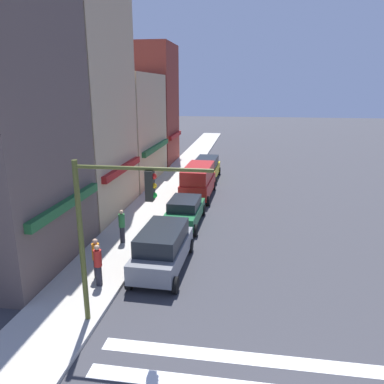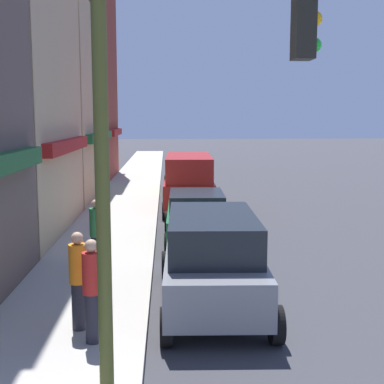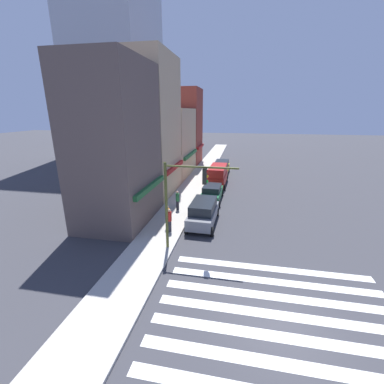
% 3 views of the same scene
% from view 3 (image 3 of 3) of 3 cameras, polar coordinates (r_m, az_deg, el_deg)
% --- Properties ---
extents(ground_plane, '(200.00, 200.00, 0.00)m').
position_cam_3_polar(ground_plane, '(12.79, 18.73, -26.28)').
color(ground_plane, '#38383D').
extents(sidewalk_left, '(120.00, 3.00, 0.15)m').
position_cam_3_polar(sidewalk_left, '(13.75, -16.78, -22.02)').
color(sidewalk_left, '#B2ADA3').
rests_on(sidewalk_left, ground_plane).
extents(crosswalk_stripes, '(8.97, 10.80, 0.01)m').
position_cam_3_polar(crosswalk_stripes, '(12.78, 18.73, -26.26)').
color(crosswalk_stripes, silver).
rests_on(crosswalk_stripes, ground_plane).
extents(storefront_row, '(31.11, 5.30, 14.02)m').
position_cam_3_polar(storefront_row, '(31.23, -6.94, 12.51)').
color(storefront_row, brown).
rests_on(storefront_row, ground_plane).
extents(tower_distant, '(18.95, 15.14, 52.19)m').
position_cam_3_polar(tower_distant, '(65.45, -17.07, 32.32)').
color(tower_distant, '#B2B7C1').
rests_on(tower_distant, ground_plane).
extents(traffic_signal, '(0.32, 4.43, 5.78)m').
position_cam_3_polar(traffic_signal, '(15.53, -2.14, -0.14)').
color(traffic_signal, '#474C1E').
rests_on(traffic_signal, ground_plane).
extents(suv_grey, '(4.75, 2.12, 1.94)m').
position_cam_3_polar(suv_grey, '(20.39, 2.51, -4.48)').
color(suv_grey, slate).
rests_on(suv_grey, ground_plane).
extents(sedan_green, '(4.44, 2.02, 1.59)m').
position_cam_3_polar(sedan_green, '(25.86, 4.44, -0.14)').
color(sedan_green, '#1E6638').
rests_on(sedan_green, ground_plane).
extents(van_red, '(5.05, 2.22, 2.34)m').
position_cam_3_polar(van_red, '(31.38, 5.73, 3.84)').
color(van_red, '#B21E19').
rests_on(van_red, ground_plane).
extents(suv_yellow, '(4.74, 2.12, 1.94)m').
position_cam_3_polar(suv_yellow, '(36.96, 6.58, 5.50)').
color(suv_yellow, yellow).
rests_on(suv_yellow, ground_plane).
extents(pedestrian_green_top, '(0.32, 0.32, 1.77)m').
position_cam_3_polar(pedestrian_green_top, '(22.95, -3.23, -1.82)').
color(pedestrian_green_top, '#23232D').
rests_on(pedestrian_green_top, sidewalk_left).
extents(pedestrian_red_jacket, '(0.32, 0.32, 1.77)m').
position_cam_3_polar(pedestrian_red_jacket, '(18.93, -5.01, -6.19)').
color(pedestrian_red_jacket, '#23232D').
rests_on(pedestrian_red_jacket, sidewalk_left).
extents(pedestrian_orange_vest, '(0.32, 0.32, 1.77)m').
position_cam_3_polar(pedestrian_orange_vest, '(19.53, -5.45, -5.43)').
color(pedestrian_orange_vest, '#23232D').
rests_on(pedestrian_orange_vest, sidewalk_left).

